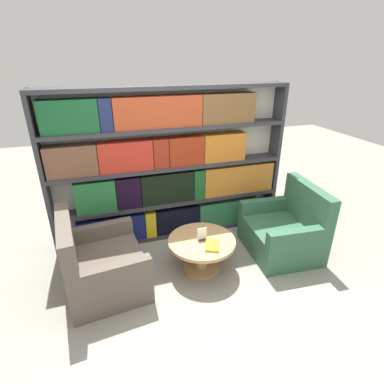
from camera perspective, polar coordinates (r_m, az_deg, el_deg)
name	(u,v)px	position (r m, az deg, el deg)	size (l,w,h in m)	color
ground_plane	(199,286)	(3.59, 1.38, -17.43)	(14.00, 14.00, 0.00)	gray
bookshelf	(168,168)	(4.08, -4.52, 4.56)	(3.19, 0.30, 2.08)	silver
armchair_left	(100,265)	(3.54, -17.05, -13.23)	(0.92, 1.03, 0.92)	brown
armchair_right	(284,231)	(4.16, 17.20, -7.10)	(0.89, 1.01, 0.92)	#336047
coffee_table	(202,248)	(3.65, 1.85, -10.62)	(0.81, 0.81, 0.42)	tan
table_sign	(202,235)	(3.55, 1.89, -8.17)	(0.11, 0.06, 0.16)	black
stray_book	(212,245)	(3.47, 3.91, -10.09)	(0.24, 0.28, 0.03)	gold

